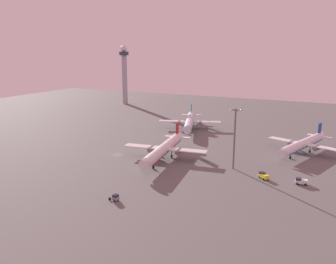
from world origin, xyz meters
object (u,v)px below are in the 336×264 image
object	(u,v)px
control_tower	(124,71)
airplane_taxiway_distant	(304,144)
airplane_terminal_side	(165,148)
apron_light_west	(235,135)
airplane_mid_apron	(190,121)
cargo_loader	(301,181)
maintenance_van	(264,176)
pushback_tug	(115,198)

from	to	relation	value
control_tower	airplane_taxiway_distant	bearing A→B (deg)	-30.06
airplane_terminal_side	apron_light_west	world-z (taller)	apron_light_west
airplane_mid_apron	cargo_loader	bearing A→B (deg)	117.91
maintenance_van	apron_light_west	size ratio (longest dim) A/B	0.18
airplane_mid_apron	pushback_tug	bearing A→B (deg)	80.30
airplane_terminal_side	airplane_taxiway_distant	size ratio (longest dim) A/B	1.12
control_tower	airplane_mid_apron	size ratio (longest dim) A/B	1.09
pushback_tug	cargo_loader	xyz separation A→B (m)	(50.77, 39.62, 0.11)
control_tower	airplane_taxiway_distant	size ratio (longest dim) A/B	1.18
airplane_terminal_side	airplane_taxiway_distant	xyz separation A→B (m)	(53.03, 35.68, -0.38)
cargo_loader	maintenance_van	size ratio (longest dim) A/B	1.00
cargo_loader	pushback_tug	bearing A→B (deg)	121.05
control_tower	cargo_loader	xyz separation A→B (m)	(156.76, -129.91, -27.13)
apron_light_west	maintenance_van	bearing A→B (deg)	-24.72
airplane_taxiway_distant	apron_light_west	bearing A→B (deg)	75.71
control_tower	airplane_taxiway_distant	world-z (taller)	control_tower
control_tower	apron_light_west	distance (m)	181.05
cargo_loader	apron_light_west	size ratio (longest dim) A/B	0.18
control_tower	airplane_mid_apron	distance (m)	113.47
cargo_loader	airplane_terminal_side	bearing A→B (deg)	77.74
airplane_mid_apron	airplane_taxiway_distant	bearing A→B (deg)	141.92
control_tower	cargo_loader	size ratio (longest dim) A/B	11.45
control_tower	airplane_terminal_side	world-z (taller)	control_tower
maintenance_van	pushback_tug	bearing A→B (deg)	-179.94
maintenance_van	apron_light_west	distance (m)	19.14
control_tower	maintenance_van	xyz separation A→B (m)	(143.94, -130.16, -27.13)
control_tower	cargo_loader	distance (m)	205.39
pushback_tug	maintenance_van	world-z (taller)	maintenance_van
airplane_taxiway_distant	cargo_loader	size ratio (longest dim) A/B	9.74
airplane_mid_apron	airplane_terminal_side	bearing A→B (deg)	82.59
airplane_taxiway_distant	control_tower	bearing A→B (deg)	-11.37
airplane_terminal_side	control_tower	bearing A→B (deg)	-58.93
apron_light_west	pushback_tug	bearing A→B (deg)	-118.84
airplane_terminal_side	maintenance_van	distance (m)	43.67
airplane_terminal_side	airplane_mid_apron	distance (m)	59.07
airplane_taxiway_distant	cargo_loader	world-z (taller)	airplane_taxiway_distant
cargo_loader	airplane_mid_apron	bearing A→B (deg)	40.35
airplane_taxiway_distant	apron_light_west	size ratio (longest dim) A/B	1.75
airplane_terminal_side	apron_light_west	size ratio (longest dim) A/B	1.96
control_tower	airplane_terminal_side	xyz separation A→B (m)	(100.76, -124.67, -23.70)
airplane_mid_apron	maintenance_van	distance (m)	84.18
control_tower	pushback_tug	xyz separation A→B (m)	(105.99, -169.53, -27.24)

